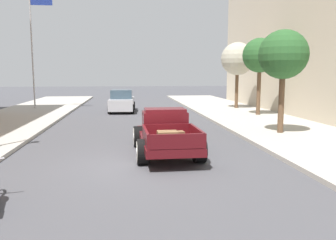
{
  "coord_description": "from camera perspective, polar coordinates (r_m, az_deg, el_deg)",
  "views": [
    {
      "loc": [
        -0.44,
        -10.5,
        2.79
      ],
      "look_at": [
        1.16,
        2.89,
        1.0
      ],
      "focal_mm": 36.94,
      "sensor_mm": 36.0,
      "label": 1
    }
  ],
  "objects": [
    {
      "name": "ground_plane",
      "position": [
        10.87,
        -4.29,
        -7.33
      ],
      "size": [
        140.0,
        140.0,
        0.0
      ],
      "primitive_type": "plane",
      "color": "#47474C"
    },
    {
      "name": "hotrod_truck_maroon",
      "position": [
        12.37,
        -0.51,
        -1.91
      ],
      "size": [
        2.25,
        4.97,
        1.58
      ],
      "color": "#510F14",
      "rests_on": "ground"
    },
    {
      "name": "car_background_silver",
      "position": [
        26.05,
        -7.61,
        3.05
      ],
      "size": [
        2.02,
        4.37,
        1.65
      ],
      "color": "#B7B7BC",
      "rests_on": "ground"
    },
    {
      "name": "flagpole",
      "position": [
        29.15,
        -21.17,
        12.94
      ],
      "size": [
        1.74,
        0.16,
        9.16
      ],
      "color": "#B2B2B7",
      "rests_on": "sidewalk_left"
    },
    {
      "name": "street_tree_nearest",
      "position": [
        16.38,
        18.49,
        10.09
      ],
      "size": [
        2.18,
        2.18,
        4.6
      ],
      "color": "brown",
      "rests_on": "sidewalk_right"
    },
    {
      "name": "street_tree_second",
      "position": [
        23.37,
        14.92,
        10.18
      ],
      "size": [
        2.22,
        2.22,
        4.96
      ],
      "color": "brown",
      "rests_on": "sidewalk_right"
    },
    {
      "name": "street_tree_third",
      "position": [
        27.68,
        11.38,
        9.82
      ],
      "size": [
        2.53,
        2.53,
        5.09
      ],
      "color": "brown",
      "rests_on": "sidewalk_right"
    }
  ]
}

